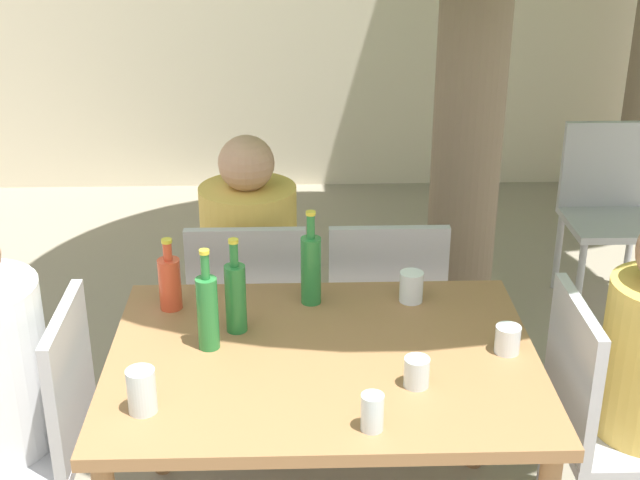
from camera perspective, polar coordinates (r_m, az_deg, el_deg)
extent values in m
cylinder|color=#7A6651|center=(3.89, 9.31, 4.88)|extent=(0.30, 0.30, 1.86)
cube|color=#996B42|center=(2.74, 0.20, -7.71)|extent=(1.31, 0.98, 0.04)
cylinder|color=#996B42|center=(3.35, -10.44, -9.43)|extent=(0.06, 0.06, 0.72)
cylinder|color=#996B42|center=(3.38, 10.20, -9.10)|extent=(0.06, 0.06, 0.72)
cube|color=#B2B2B7|center=(3.04, -18.98, -12.25)|extent=(0.44, 0.44, 0.04)
cube|color=#B2B2B7|center=(2.85, -15.75, -8.46)|extent=(0.04, 0.44, 0.45)
cylinder|color=#B2B2B7|center=(3.27, -14.23, -13.78)|extent=(0.04, 0.04, 0.43)
cube|color=#B2B2B7|center=(3.09, 18.97, -11.58)|extent=(0.44, 0.44, 0.04)
cube|color=#B2B2B7|center=(2.89, 15.87, -7.94)|extent=(0.04, 0.44, 0.45)
cylinder|color=#B2B2B7|center=(3.31, 14.16, -13.27)|extent=(0.04, 0.04, 0.43)
cube|color=#B2B2B7|center=(3.59, -4.45, -4.93)|extent=(0.44, 0.44, 0.04)
cube|color=#B2B2B7|center=(3.30, -4.72, -2.89)|extent=(0.44, 0.04, 0.45)
cylinder|color=#B2B2B7|center=(3.87, -1.39, -6.59)|extent=(0.04, 0.04, 0.43)
cylinder|color=#B2B2B7|center=(3.89, -7.04, -6.63)|extent=(0.04, 0.04, 0.43)
cylinder|color=#B2B2B7|center=(3.55, -1.34, -9.69)|extent=(0.04, 0.04, 0.43)
cylinder|color=#B2B2B7|center=(3.56, -7.55, -9.72)|extent=(0.04, 0.04, 0.43)
cube|color=#B2B2B7|center=(3.60, 3.93, -4.81)|extent=(0.44, 0.44, 0.04)
cube|color=#B2B2B7|center=(3.32, 4.37, -2.77)|extent=(0.44, 0.04, 0.45)
cylinder|color=#B2B2B7|center=(3.90, 6.36, -6.43)|extent=(0.04, 0.04, 0.43)
cylinder|color=#B2B2B7|center=(3.87, 0.75, -6.56)|extent=(0.04, 0.04, 0.43)
cylinder|color=#B2B2B7|center=(3.58, 7.18, -9.48)|extent=(0.04, 0.04, 0.43)
cylinder|color=#B2B2B7|center=(3.55, 1.01, -9.65)|extent=(0.04, 0.04, 0.43)
cube|color=#B2B2B7|center=(4.69, 18.14, 1.01)|extent=(0.44, 0.44, 0.04)
cube|color=#B2B2B7|center=(4.78, 17.75, 4.62)|extent=(0.44, 0.04, 0.45)
cylinder|color=#B2B2B7|center=(4.56, 16.27, -2.64)|extent=(0.04, 0.04, 0.43)
cylinder|color=#B2B2B7|center=(4.89, 14.99, -0.67)|extent=(0.04, 0.04, 0.43)
cylinder|color=#B2B2B7|center=(5.01, 19.16, -0.60)|extent=(0.04, 0.04, 0.43)
cube|color=#383842|center=(3.92, -4.20, -5.87)|extent=(0.34, 0.40, 0.47)
cylinder|color=gold|center=(3.52, -4.55, -0.54)|extent=(0.38, 0.38, 0.51)
sphere|color=tan|center=(3.39, -4.74, 4.92)|extent=(0.22, 0.22, 0.22)
cylinder|color=#DB4C2D|center=(3.00, -9.59, -2.80)|extent=(0.07, 0.07, 0.18)
cylinder|color=#DB4C2D|center=(2.95, -9.74, -0.72)|extent=(0.03, 0.03, 0.06)
cylinder|color=gold|center=(2.93, -9.79, -0.06)|extent=(0.04, 0.04, 0.01)
cylinder|color=#287A38|center=(2.82, -5.41, -3.75)|extent=(0.07, 0.07, 0.23)
cylinder|color=#287A38|center=(2.75, -5.54, -0.93)|extent=(0.03, 0.03, 0.08)
cylinder|color=gold|center=(2.74, -5.57, -0.07)|extent=(0.03, 0.03, 0.01)
cylinder|color=#287A38|center=(2.98, -0.58, -1.97)|extent=(0.07, 0.07, 0.24)
cylinder|color=#287A38|center=(2.91, -0.60, 0.87)|extent=(0.03, 0.03, 0.08)
cylinder|color=gold|center=(2.89, -0.60, 1.73)|extent=(0.03, 0.03, 0.01)
cylinder|color=#287A38|center=(2.73, -7.20, -4.68)|extent=(0.07, 0.07, 0.24)
cylinder|color=#287A38|center=(2.66, -7.37, -1.68)|extent=(0.03, 0.03, 0.08)
cylinder|color=gold|center=(2.64, -7.42, -0.75)|extent=(0.03, 0.03, 0.01)
cylinder|color=silver|center=(2.49, -11.34, -9.44)|extent=(0.08, 0.08, 0.13)
cylinder|color=silver|center=(2.58, 6.20, -8.40)|extent=(0.07, 0.07, 0.09)
cylinder|color=white|center=(2.78, 11.92, -6.26)|extent=(0.08, 0.08, 0.09)
cylinder|color=silver|center=(2.39, 3.36, -10.94)|extent=(0.06, 0.06, 0.11)
cylinder|color=white|center=(3.03, 5.86, -2.99)|extent=(0.08, 0.08, 0.11)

